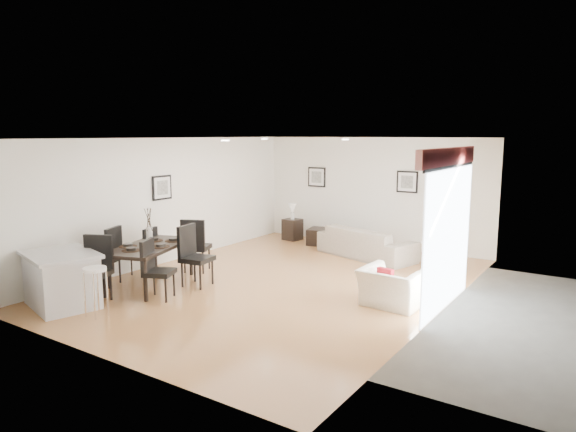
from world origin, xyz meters
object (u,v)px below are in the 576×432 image
Objects in this scene: dining_chair_enear at (154,266)px; dining_chair_efar at (193,252)px; dining_chair_head at (96,265)px; kitchen_island at (62,279)px; coffee_table at (329,237)px; bar_stool at (95,274)px; sofa at (366,242)px; dining_chair_wfar at (146,248)px; dining_table at (150,249)px; dining_chair_foot at (195,242)px; armchair at (392,287)px; dining_chair_wnear at (108,253)px; side_table at (292,229)px.

dining_chair_efar is at bearing -23.32° from dining_chair_enear.
dining_chair_head is 0.56m from kitchen_island.
coffee_table is 1.32× the size of bar_stool.
bar_stool is (-0.47, -6.48, 0.46)m from coffee_table.
dining_chair_head is (-2.42, -5.37, 0.28)m from sofa.
dining_chair_wfar reaches higher than bar_stool.
dining_chair_head is 1.44× the size of bar_stool.
dining_table is 0.78m from dining_chair_efar.
dining_chair_efar is (-1.74, -3.79, 0.29)m from sofa.
dining_chair_enear is (0.65, -0.49, -0.11)m from dining_table.
dining_chair_efar is at bearing 88.12° from bar_stool.
dining_chair_foot reaches higher than dining_chair_wfar.
dining_chair_foot is at bearing 7.01° from armchair.
coffee_table is (0.40, 4.45, -0.42)m from dining_chair_efar.
dining_chair_enear is at bearing 17.80° from dining_chair_head.
bar_stool is (-0.07, -2.04, 0.04)m from dining_chair_efar.
dining_chair_efar reaches higher than dining_chair_foot.
sofa is 2.10× the size of dining_chair_head.
dining_chair_foot reaches higher than kitchen_island.
dining_table is at bearing 21.94° from armchair.
sofa is 6.11m from bar_stool.
dining_chair_foot is (0.69, 0.66, 0.08)m from dining_chair_wfar.
dining_chair_efar reaches higher than coffee_table.
dining_chair_wnear is at bearing 62.61° from dining_chair_enear.
dining_table is at bearing -115.07° from coffee_table.
coffee_table is (1.69, 4.41, -0.33)m from dining_chair_wfar.
dining_chair_wnear is 1.42× the size of bar_stool.
dining_table is 0.82m from dining_chair_wfar.
side_table is (0.56, 4.46, -0.25)m from dining_chair_wfar.
dining_chair_wfar is 0.84× the size of dining_chair_efar.
sofa is 2.28× the size of dining_chair_enear.
dining_chair_efar is at bearing -80.81° from side_table.
dining_chair_enear is at bearing -107.18° from coffee_table.
kitchen_island reaches higher than coffee_table.
dining_chair_efar is at bearing -108.24° from coffee_table.
dining_chair_wfar is at bearing 85.91° from dining_chair_head.
dining_chair_wnear is 1.23m from kitchen_island.
dining_table is at bearing 41.41° from dining_chair_wfar.
kitchen_island reaches higher than bar_stool.
dining_chair_efar is 4.48m from coffee_table.
dining_chair_enear is 1.47m from kitchen_island.
sofa is 2.29× the size of coffee_table.
dining_chair_foot is (-0.61, 1.63, 0.04)m from dining_chair_enear.
dining_chair_enear is (1.31, -0.97, 0.04)m from dining_chair_wfar.
dining_table is 1.98× the size of dining_chair_enear.
dining_chair_efar reaches higher than sofa.
armchair is 4.70m from coffee_table.
sofa is at bearing 80.61° from kitchen_island.
armchair is at bearing 138.82° from sofa.
armchair is 0.47× the size of dining_table.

